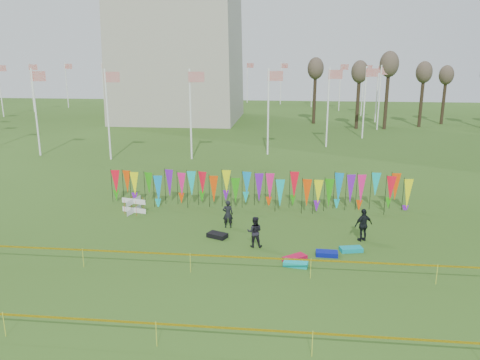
# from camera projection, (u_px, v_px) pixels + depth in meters

# --- Properties ---
(ground) EXTENTS (160.00, 160.00, 0.00)m
(ground) POSITION_uv_depth(u_px,v_px,m) (241.00, 258.00, 21.64)
(ground) COLOR #2A4914
(ground) RESTS_ON ground
(flagpole_ring) EXTENTS (57.40, 56.16, 8.00)m
(flagpole_ring) POSITION_uv_depth(u_px,v_px,m) (181.00, 92.00, 68.21)
(flagpole_ring) COLOR white
(flagpole_ring) RESTS_ON ground
(banner_row) EXTENTS (18.64, 0.64, 2.20)m
(banner_row) POSITION_uv_depth(u_px,v_px,m) (259.00, 187.00, 28.39)
(banner_row) COLOR black
(banner_row) RESTS_ON ground
(caution_tape_near) EXTENTS (26.00, 0.02, 0.90)m
(caution_tape_near) POSITION_uv_depth(u_px,v_px,m) (232.00, 257.00, 19.79)
(caution_tape_near) COLOR #E8BB04
(caution_tape_near) RESTS_ON ground
(caution_tape_far) EXTENTS (26.00, 0.02, 0.90)m
(caution_tape_far) POSITION_uv_depth(u_px,v_px,m) (211.00, 328.00, 14.64)
(caution_tape_far) COLOR #E8BB04
(caution_tape_far) RESTS_ON ground
(box_kite) EXTENTS (0.80, 0.80, 0.89)m
(box_kite) POSITION_uv_depth(u_px,v_px,m) (134.00, 206.00, 27.74)
(box_kite) COLOR red
(box_kite) RESTS_ON ground
(person_left) EXTENTS (0.62, 0.50, 1.54)m
(person_left) POSITION_uv_depth(u_px,v_px,m) (228.00, 214.00, 25.27)
(person_left) COLOR black
(person_left) RESTS_ON ground
(person_mid) EXTENTS (0.76, 0.49, 1.54)m
(person_mid) POSITION_uv_depth(u_px,v_px,m) (255.00, 232.00, 22.71)
(person_mid) COLOR black
(person_mid) RESTS_ON ground
(person_right) EXTENTS (1.14, 0.95, 1.69)m
(person_right) POSITION_uv_depth(u_px,v_px,m) (363.00, 225.00, 23.42)
(person_right) COLOR black
(person_right) RESTS_ON ground
(kite_bag_turquoise) EXTENTS (1.13, 0.69, 0.21)m
(kite_bag_turquoise) POSITION_uv_depth(u_px,v_px,m) (296.00, 264.00, 20.77)
(kite_bag_turquoise) COLOR #0CB9BE
(kite_bag_turquoise) RESTS_ON ground
(kite_bag_blue) EXTENTS (1.03, 0.57, 0.21)m
(kite_bag_blue) POSITION_uv_depth(u_px,v_px,m) (327.00, 254.00, 21.84)
(kite_bag_blue) COLOR #091593
(kite_bag_blue) RESTS_ON ground
(kite_bag_red) EXTENTS (1.18, 1.09, 0.20)m
(kite_bag_red) POSITION_uv_depth(u_px,v_px,m) (295.00, 258.00, 21.34)
(kite_bag_red) COLOR #C00C36
(kite_bag_red) RESTS_ON ground
(kite_bag_black) EXTENTS (1.15, 0.93, 0.23)m
(kite_bag_black) POSITION_uv_depth(u_px,v_px,m) (217.00, 235.00, 24.05)
(kite_bag_black) COLOR black
(kite_bag_black) RESTS_ON ground
(kite_bag_teal) EXTENTS (1.14, 0.73, 0.20)m
(kite_bag_teal) POSITION_uv_depth(u_px,v_px,m) (351.00, 249.00, 22.33)
(kite_bag_teal) COLOR #0B9AA5
(kite_bag_teal) RESTS_ON ground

